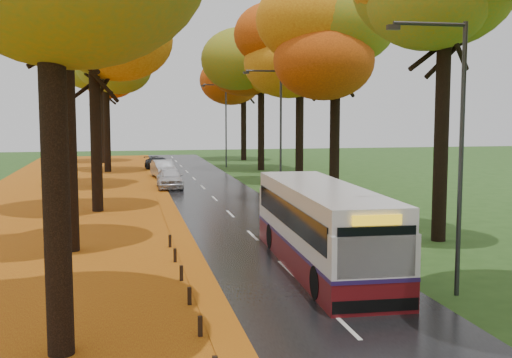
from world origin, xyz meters
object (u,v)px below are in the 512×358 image
object	(u,v)px
streetlamp_far	(223,118)
bus	(322,225)
car_white	(170,178)
streetlamp_near	(454,137)
car_silver	(163,169)
streetlamp_mid	(277,123)
car_dark	(159,164)

from	to	relation	value
streetlamp_far	bus	xyz separation A→B (m)	(-2.72, -40.08, -3.18)
bus	car_white	xyz separation A→B (m)	(-3.57, 24.06, -0.76)
streetlamp_far	car_white	distance (m)	17.66
streetlamp_near	car_silver	bearing A→B (deg)	100.13
streetlamp_near	car_silver	size ratio (longest dim) A/B	1.86
streetlamp_mid	car_dark	size ratio (longest dim) A/B	1.97
bus	car_white	world-z (taller)	bus
streetlamp_mid	bus	distance (m)	18.56
streetlamp_far	car_dark	distance (m)	7.77
streetlamp_near	car_silver	xyz separation A→B (m)	(-6.30, 35.23, -3.97)
streetlamp_mid	car_white	distance (m)	9.53
car_white	car_silver	world-z (taller)	car_white
car_white	streetlamp_near	bearing A→B (deg)	-76.72
bus	streetlamp_far	bearing A→B (deg)	88.08
bus	car_white	distance (m)	24.33
streetlamp_mid	car_white	world-z (taller)	streetlamp_mid
car_silver	car_dark	world-z (taller)	car_silver
car_dark	car_silver	bearing A→B (deg)	-109.86
streetlamp_near	car_white	xyz separation A→B (m)	(-6.29, 27.98, -3.94)
streetlamp_far	car_silver	size ratio (longest dim) A/B	1.86
streetlamp_near	streetlamp_far	size ratio (longest dim) A/B	1.00
streetlamp_far	car_white	xyz separation A→B (m)	(-6.29, -16.02, -3.94)
streetlamp_near	streetlamp_mid	distance (m)	22.00
streetlamp_near	streetlamp_mid	xyz separation A→B (m)	(0.00, 22.00, 0.00)
streetlamp_near	streetlamp_far	distance (m)	44.00
streetlamp_near	bus	size ratio (longest dim) A/B	0.73
streetlamp_near	car_silver	world-z (taller)	streetlamp_near
streetlamp_mid	car_dark	world-z (taller)	streetlamp_mid
streetlamp_mid	car_white	size ratio (longest dim) A/B	1.85
streetlamp_mid	car_silver	world-z (taller)	streetlamp_mid
streetlamp_near	car_dark	distance (m)	42.61
bus	car_silver	bearing A→B (deg)	98.47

